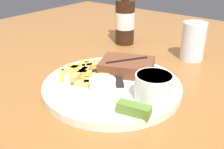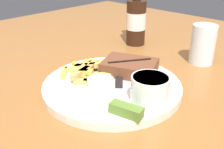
{
  "view_description": "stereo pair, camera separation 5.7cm",
  "coord_description": "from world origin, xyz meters",
  "px_view_note": "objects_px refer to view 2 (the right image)",
  "views": [
    {
      "loc": [
        0.31,
        -0.41,
        1.06
      ],
      "look_at": [
        0.0,
        0.0,
        0.81
      ],
      "focal_mm": 42.0,
      "sensor_mm": 36.0,
      "label": 1
    },
    {
      "loc": [
        0.36,
        -0.37,
        1.06
      ],
      "look_at": [
        0.0,
        0.0,
        0.81
      ],
      "focal_mm": 42.0,
      "sensor_mm": 36.0,
      "label": 2
    }
  ],
  "objects_px": {
    "dinner_plate": "(112,86)",
    "dipping_sauce_cup": "(101,84)",
    "pickle_spear": "(126,110)",
    "steak_portion": "(130,67)",
    "beer_bottle": "(136,20)",
    "drinking_glass": "(203,44)",
    "coleslaw_cup": "(150,88)",
    "fork_utensil": "(77,78)",
    "knife_utensil": "(119,74)"
  },
  "relations": [
    {
      "from": "dipping_sauce_cup",
      "to": "knife_utensil",
      "type": "bearing_deg",
      "value": 105.29
    },
    {
      "from": "drinking_glass",
      "to": "dipping_sauce_cup",
      "type": "bearing_deg",
      "value": -100.46
    },
    {
      "from": "drinking_glass",
      "to": "beer_bottle",
      "type": "bearing_deg",
      "value": -179.6
    },
    {
      "from": "fork_utensil",
      "to": "knife_utensil",
      "type": "bearing_deg",
      "value": 24.34
    },
    {
      "from": "dinner_plate",
      "to": "pickle_spear",
      "type": "xyz_separation_m",
      "value": [
        0.11,
        -0.07,
        0.02
      ]
    },
    {
      "from": "steak_portion",
      "to": "knife_utensil",
      "type": "height_order",
      "value": "steak_portion"
    },
    {
      "from": "pickle_spear",
      "to": "fork_utensil",
      "type": "xyz_separation_m",
      "value": [
        -0.17,
        0.03,
        -0.01
      ]
    },
    {
      "from": "steak_portion",
      "to": "dipping_sauce_cup",
      "type": "xyz_separation_m",
      "value": [
        0.02,
        -0.11,
        0.0
      ]
    },
    {
      "from": "knife_utensil",
      "to": "beer_bottle",
      "type": "bearing_deg",
      "value": -10.6
    },
    {
      "from": "knife_utensil",
      "to": "steak_portion",
      "type": "bearing_deg",
      "value": -56.49
    },
    {
      "from": "dipping_sauce_cup",
      "to": "coleslaw_cup",
      "type": "bearing_deg",
      "value": 20.6
    },
    {
      "from": "fork_utensil",
      "to": "steak_portion",
      "type": "bearing_deg",
      "value": 28.9
    },
    {
      "from": "dinner_plate",
      "to": "beer_bottle",
      "type": "relative_size",
      "value": 1.34
    },
    {
      "from": "dipping_sauce_cup",
      "to": "drinking_glass",
      "type": "bearing_deg",
      "value": 79.54
    },
    {
      "from": "dinner_plate",
      "to": "beer_bottle",
      "type": "bearing_deg",
      "value": 120.07
    },
    {
      "from": "pickle_spear",
      "to": "knife_utensil",
      "type": "bearing_deg",
      "value": 136.75
    },
    {
      "from": "fork_utensil",
      "to": "drinking_glass",
      "type": "distance_m",
      "value": 0.36
    },
    {
      "from": "pickle_spear",
      "to": "drinking_glass",
      "type": "distance_m",
      "value": 0.36
    },
    {
      "from": "knife_utensil",
      "to": "drinking_glass",
      "type": "relative_size",
      "value": 1.25
    },
    {
      "from": "beer_bottle",
      "to": "steak_portion",
      "type": "bearing_deg",
      "value": -53.88
    },
    {
      "from": "coleslaw_cup",
      "to": "fork_utensil",
      "type": "xyz_separation_m",
      "value": [
        -0.18,
        -0.04,
        -0.03
      ]
    },
    {
      "from": "pickle_spear",
      "to": "beer_bottle",
      "type": "height_order",
      "value": "beer_bottle"
    },
    {
      "from": "dinner_plate",
      "to": "dipping_sauce_cup",
      "type": "height_order",
      "value": "dipping_sauce_cup"
    },
    {
      "from": "coleslaw_cup",
      "to": "beer_bottle",
      "type": "relative_size",
      "value": 0.32
    },
    {
      "from": "dinner_plate",
      "to": "dipping_sauce_cup",
      "type": "xyz_separation_m",
      "value": [
        0.01,
        -0.04,
        0.02
      ]
    },
    {
      "from": "steak_portion",
      "to": "dipping_sauce_cup",
      "type": "height_order",
      "value": "steak_portion"
    },
    {
      "from": "dipping_sauce_cup",
      "to": "fork_utensil",
      "type": "distance_m",
      "value": 0.08
    },
    {
      "from": "fork_utensil",
      "to": "beer_bottle",
      "type": "xyz_separation_m",
      "value": [
        -0.09,
        0.33,
        0.06
      ]
    },
    {
      "from": "dipping_sauce_cup",
      "to": "pickle_spear",
      "type": "bearing_deg",
      "value": -17.39
    },
    {
      "from": "coleslaw_cup",
      "to": "dipping_sauce_cup",
      "type": "relative_size",
      "value": 1.35
    },
    {
      "from": "fork_utensil",
      "to": "knife_utensil",
      "type": "distance_m",
      "value": 0.1
    },
    {
      "from": "dinner_plate",
      "to": "dipping_sauce_cup",
      "type": "distance_m",
      "value": 0.05
    },
    {
      "from": "beer_bottle",
      "to": "drinking_glass",
      "type": "bearing_deg",
      "value": 0.4
    },
    {
      "from": "dinner_plate",
      "to": "drinking_glass",
      "type": "height_order",
      "value": "drinking_glass"
    },
    {
      "from": "beer_bottle",
      "to": "dipping_sauce_cup",
      "type": "bearing_deg",
      "value": -62.15
    },
    {
      "from": "fork_utensil",
      "to": "knife_utensil",
      "type": "relative_size",
      "value": 0.9
    },
    {
      "from": "dipping_sauce_cup",
      "to": "pickle_spear",
      "type": "distance_m",
      "value": 0.1
    },
    {
      "from": "pickle_spear",
      "to": "beer_bottle",
      "type": "bearing_deg",
      "value": 127.07
    },
    {
      "from": "knife_utensil",
      "to": "dipping_sauce_cup",
      "type": "bearing_deg",
      "value": 153.15
    },
    {
      "from": "dinner_plate",
      "to": "steak_portion",
      "type": "distance_m",
      "value": 0.07
    },
    {
      "from": "drinking_glass",
      "to": "fork_utensil",
      "type": "bearing_deg",
      "value": -112.92
    },
    {
      "from": "coleslaw_cup",
      "to": "knife_utensil",
      "type": "distance_m",
      "value": 0.13
    },
    {
      "from": "steak_portion",
      "to": "beer_bottle",
      "type": "bearing_deg",
      "value": 126.12
    },
    {
      "from": "steak_portion",
      "to": "pickle_spear",
      "type": "height_order",
      "value": "steak_portion"
    },
    {
      "from": "beer_bottle",
      "to": "pickle_spear",
      "type": "bearing_deg",
      "value": -52.93
    },
    {
      "from": "steak_portion",
      "to": "drinking_glass",
      "type": "height_order",
      "value": "drinking_glass"
    },
    {
      "from": "pickle_spear",
      "to": "coleslaw_cup",
      "type": "bearing_deg",
      "value": 89.16
    },
    {
      "from": "beer_bottle",
      "to": "coleslaw_cup",
      "type": "bearing_deg",
      "value": -46.93
    },
    {
      "from": "coleslaw_cup",
      "to": "dipping_sauce_cup",
      "type": "bearing_deg",
      "value": -159.4
    },
    {
      "from": "steak_portion",
      "to": "pickle_spear",
      "type": "xyz_separation_m",
      "value": [
        0.11,
        -0.14,
        -0.0
      ]
    }
  ]
}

